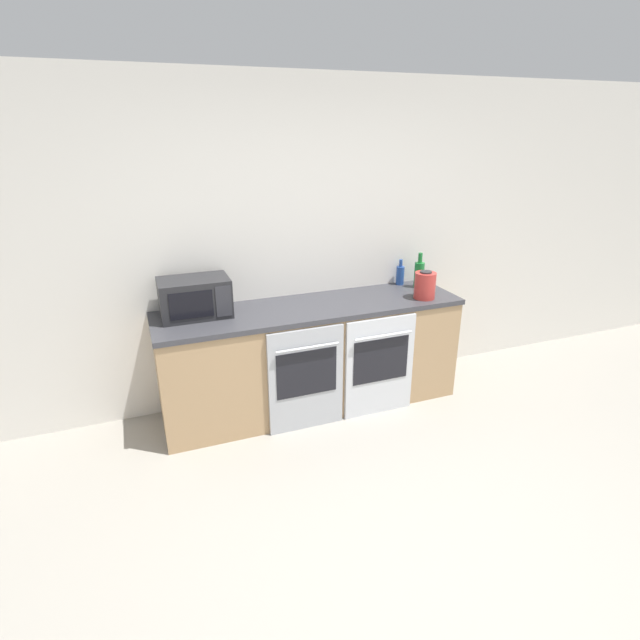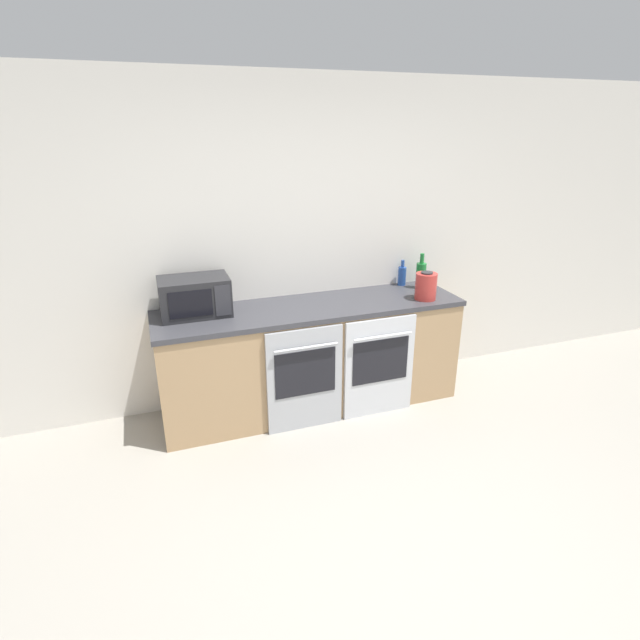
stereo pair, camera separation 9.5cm
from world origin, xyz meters
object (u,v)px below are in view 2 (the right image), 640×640
object	(u,v)px
oven_right	(379,367)
microwave	(195,296)
bottle_green	(421,275)
kettle	(426,286)
bottle_blue	(402,275)
oven_left	(305,379)

from	to	relation	value
oven_right	microwave	distance (m)	1.53
bottle_green	kettle	size ratio (longest dim) A/B	1.34
bottle_blue	kettle	distance (m)	0.41
oven_right	oven_left	bearing A→B (deg)	180.00
oven_left	bottle_blue	xyz separation A→B (m)	(1.10, 0.58, 0.55)
oven_right	kettle	bearing A→B (deg)	19.35
oven_left	bottle_green	bearing A→B (deg)	20.20
oven_left	microwave	xyz separation A→B (m)	(-0.72, 0.42, 0.61)
kettle	bottle_green	bearing A→B (deg)	67.54
oven_left	bottle_blue	world-z (taller)	bottle_blue
oven_right	microwave	world-z (taller)	microwave
oven_left	kettle	world-z (taller)	kettle
oven_right	kettle	world-z (taller)	kettle
oven_left	bottle_blue	size ratio (longest dim) A/B	3.66
microwave	bottle_blue	size ratio (longest dim) A/B	2.24
microwave	bottle_blue	xyz separation A→B (m)	(1.82, 0.15, -0.05)
bottle_green	bottle_blue	bearing A→B (deg)	130.58
bottle_blue	bottle_green	bearing A→B (deg)	-49.42
bottle_green	microwave	bearing A→B (deg)	-179.39
oven_left	microwave	world-z (taller)	microwave
oven_right	microwave	xyz separation A→B (m)	(-1.34, 0.42, 0.61)
microwave	kettle	xyz separation A→B (m)	(1.81, -0.26, -0.03)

